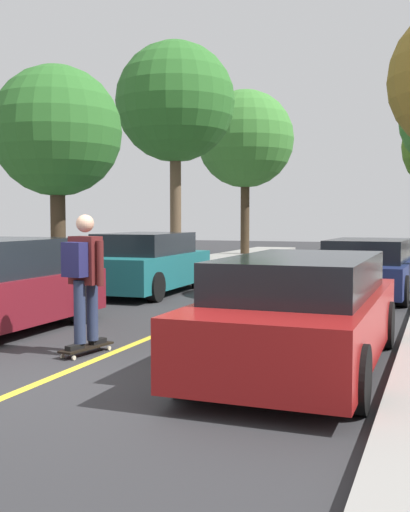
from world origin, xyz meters
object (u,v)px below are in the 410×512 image
street_tree_left_nearest (57,132)px  skateboard (87,348)px  parked_car_right_near (369,268)px  parked_car_right_nearest (302,312)px  street_tree_left_near (175,103)px  street_tree_left_far (245,140)px  skateboarder (84,272)px  parked_car_left_near (146,264)px

street_tree_left_nearest → skateboard: (4.10, -5.46, -3.66)m
parked_car_right_near → skateboard: parked_car_right_near is taller
parked_car_right_nearest → street_tree_left_near: street_tree_left_near is taller
street_tree_left_near → street_tree_left_far: bearing=90.0°
street_tree_left_far → skateboarder: size_ratio=4.29×
parked_car_right_near → parked_car_left_near: bearing=-166.9°
parked_car_left_near → skateboarder: 6.64m
parked_car_right_near → street_tree_left_far: (-6.87, 12.82, 4.64)m
street_tree_left_far → street_tree_left_near: bearing=-90.0°
parked_car_right_near → parked_car_right_nearest: bearing=-90.0°
street_tree_left_near → skateboard: 14.10m
parked_car_right_nearest → parked_car_right_near: 7.11m
street_tree_left_nearest → street_tree_left_near: 7.11m
street_tree_left_nearest → skateboard: 7.74m
street_tree_left_nearest → skateboard: bearing=-53.1°
parked_car_right_near → street_tree_left_near: size_ratio=0.58×
street_tree_left_near → skateboard: bearing=-71.6°
skateboarder → parked_car_right_near: bearing=69.4°
parked_car_left_near → skateboard: bearing=-70.5°
parked_car_right_nearest → parked_car_right_near: bearing=90.0°
parked_car_right_nearest → parked_car_left_near: bearing=129.9°
parked_car_right_nearest → street_tree_left_nearest: size_ratio=0.87×
parked_car_right_nearest → street_tree_left_far: (-6.87, 19.93, 4.61)m
parked_car_left_near → parked_car_right_nearest: (4.98, -5.95, -0.03)m
skateboarder → parked_car_left_near: bearing=109.4°
parked_car_right_near → street_tree_left_nearest: bearing=-164.4°
street_tree_left_nearest → skateboarder: 7.35m
street_tree_left_far → skateboarder: (4.09, -20.22, -4.21)m
parked_car_left_near → skateboarder: size_ratio=2.46×
skateboard → skateboarder: 0.99m
skateboard → street_tree_left_near: bearing=108.4°
parked_car_right_near → street_tree_left_nearest: street_tree_left_nearest is taller
parked_car_right_near → street_tree_left_far: bearing=118.2°
parked_car_left_near → street_tree_left_far: street_tree_left_far is taller
parked_car_right_nearest → street_tree_left_nearest: street_tree_left_nearest is taller
parked_car_left_near → street_tree_left_nearest: size_ratio=0.82×
parked_car_right_nearest → skateboard: parked_car_right_nearest is taller
parked_car_right_nearest → skateboarder: skateboarder is taller
street_tree_left_near → skateboard: size_ratio=8.61×
street_tree_left_far → skateboard: 21.24m
parked_car_right_near → street_tree_left_nearest: 7.78m
street_tree_left_near → skateboarder: 13.77m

